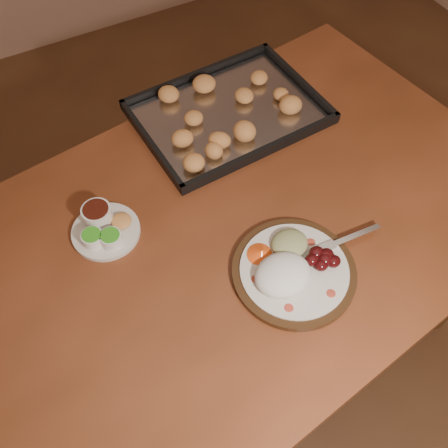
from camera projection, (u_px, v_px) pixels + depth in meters
ground at (258, 335)px, 1.81m from camera, size 4.00×4.00×0.00m
dining_table at (224, 253)px, 1.25m from camera, size 1.62×1.11×0.75m
dinner_plate at (292, 269)px, 1.09m from camera, size 0.37×0.27×0.06m
condiment_saucer at (103, 227)px, 1.15m from camera, size 0.16×0.16×0.05m
baking_tray at (228, 111)px, 1.37m from camera, size 0.51×0.39×0.05m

